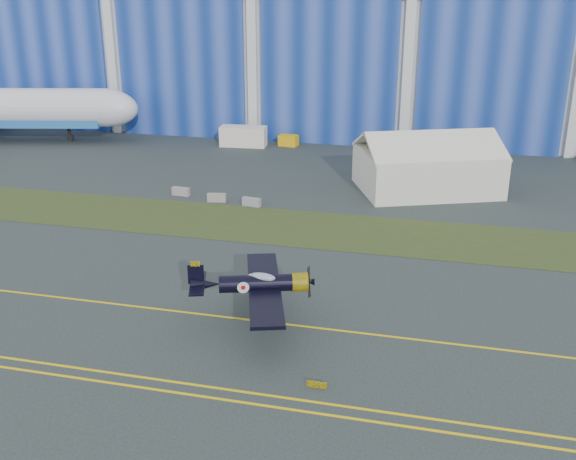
% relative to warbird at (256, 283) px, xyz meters
% --- Properties ---
extents(ground, '(260.00, 260.00, 0.00)m').
position_rel_warbird_xyz_m(ground, '(-16.45, 5.46, -3.11)').
color(ground, '#313A3A').
rests_on(ground, ground).
extents(grass_median, '(260.00, 10.00, 0.02)m').
position_rel_warbird_xyz_m(grass_median, '(-16.45, 19.46, -3.09)').
color(grass_median, '#475128').
rests_on(grass_median, ground).
extents(hangar, '(220.00, 45.70, 30.00)m').
position_rel_warbird_xyz_m(hangar, '(-16.45, 77.25, 11.85)').
color(hangar, silver).
rests_on(hangar, ground).
extents(taxiway_centreline, '(200.00, 0.20, 0.02)m').
position_rel_warbird_xyz_m(taxiway_centreline, '(-16.45, 0.46, -3.10)').
color(taxiway_centreline, yellow).
rests_on(taxiway_centreline, ground).
extents(guard_board_right, '(1.20, 0.15, 0.35)m').
position_rel_warbird_xyz_m(guard_board_right, '(5.55, -6.54, -2.93)').
color(guard_board_right, yellow).
rests_on(guard_board_right, ground).
extents(warbird, '(12.58, 13.85, 3.41)m').
position_rel_warbird_xyz_m(warbird, '(0.00, 0.00, 0.00)').
color(warbird, black).
rests_on(warbird, ground).
extents(tent, '(17.85, 15.66, 6.90)m').
position_rel_warbird_xyz_m(tent, '(9.69, 35.02, 0.34)').
color(tent, white).
rests_on(tent, ground).
extents(shipping_container, '(6.69, 3.14, 2.81)m').
position_rel_warbird_xyz_m(shipping_container, '(-16.75, 50.50, -1.70)').
color(shipping_container, white).
rests_on(shipping_container, ground).
extents(tug, '(2.81, 1.95, 1.53)m').
position_rel_warbird_xyz_m(tug, '(-10.54, 52.20, -2.34)').
color(tug, '#F3B30D').
rests_on(tug, ground).
extents(barrier_a, '(2.05, 0.79, 0.90)m').
position_rel_warbird_xyz_m(barrier_a, '(-16.45, 26.43, -2.66)').
color(barrier_a, gray).
rests_on(barrier_a, ground).
extents(barrier_b, '(2.07, 0.93, 0.90)m').
position_rel_warbird_xyz_m(barrier_b, '(-11.88, 25.26, -2.66)').
color(barrier_b, gray).
rests_on(barrier_b, ground).
extents(barrier_c, '(2.07, 0.92, 0.90)m').
position_rel_warbird_xyz_m(barrier_c, '(-7.80, 24.70, -2.66)').
color(barrier_c, gray).
rests_on(barrier_c, ground).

